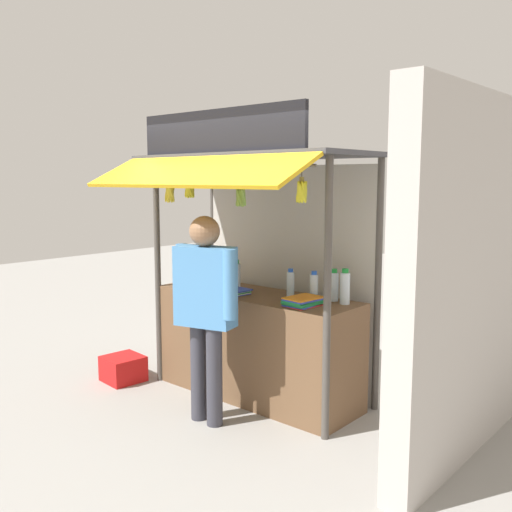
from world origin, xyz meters
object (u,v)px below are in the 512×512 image
object	(u,v)px
banana_bunch_inner_left	(170,193)
water_bottle_right	(334,286)
water_bottle_rear_center	(314,287)
water_bottle_mid_right	(345,287)
water_bottle_center	(290,284)
banana_bunch_leftmost	(302,192)
water_bottle_back_left	(218,271)
magazine_stack_front_right	(303,301)
magazine_stack_front_left	(233,292)
plastic_crate	(123,369)
vendor_person	(205,300)
banana_bunch_inner_right	(190,190)
water_bottle_far_left	(236,276)
banana_bunch_rightmost	(241,197)

from	to	relation	value
banana_bunch_inner_left	water_bottle_right	bearing A→B (deg)	24.82
water_bottle_rear_center	water_bottle_mid_right	bearing A→B (deg)	11.91
water_bottle_center	water_bottle_right	world-z (taller)	water_bottle_right
banana_bunch_inner_left	banana_bunch_leftmost	bearing A→B (deg)	-0.03
water_bottle_back_left	magazine_stack_front_right	bearing A→B (deg)	-14.53
water_bottle_rear_center	banana_bunch_inner_left	bearing A→B (deg)	-156.77
water_bottle_back_left	water_bottle_mid_right	size ratio (longest dim) A/B	0.73
magazine_stack_front_left	banana_bunch_leftmost	world-z (taller)	banana_bunch_leftmost
plastic_crate	magazine_stack_front_left	bearing A→B (deg)	19.89
water_bottle_center	vendor_person	size ratio (longest dim) A/B	0.15
magazine_stack_front_left	banana_bunch_inner_right	bearing A→B (deg)	-137.67
magazine_stack_front_left	vendor_person	distance (m)	0.58
water_bottle_mid_right	magazine_stack_front_left	size ratio (longest dim) A/B	0.96
banana_bunch_leftmost	banana_bunch_inner_right	xyz separation A→B (m)	(-1.23, -0.00, 0.00)
vendor_person	water_bottle_back_left	bearing A→B (deg)	-65.56
banana_bunch_inner_left	magazine_stack_front_right	bearing A→B (deg)	13.62
banana_bunch_inner_left	vendor_person	bearing A→B (deg)	-20.93
water_bottle_back_left	magazine_stack_front_left	xyz separation A→B (m)	(0.59, -0.41, -0.08)
water_bottle_back_left	water_bottle_far_left	size ratio (longest dim) A/B	0.77
banana_bunch_leftmost	magazine_stack_front_left	bearing A→B (deg)	165.25
water_bottle_rear_center	vendor_person	size ratio (longest dim) A/B	0.15
water_bottle_center	water_bottle_mid_right	distance (m)	0.53
water_bottle_far_left	banana_bunch_leftmost	xyz separation A→B (m)	(1.08, -0.44, 0.82)
magazine_stack_front_left	water_bottle_right	bearing A→B (deg)	25.12
vendor_person	water_bottle_right	bearing A→B (deg)	-139.57
water_bottle_mid_right	magazine_stack_front_left	world-z (taller)	water_bottle_mid_right
water_bottle_back_left	magazine_stack_front_left	size ratio (longest dim) A/B	0.70
water_bottle_rear_center	magazine_stack_front_right	bearing A→B (deg)	-77.98
magazine_stack_front_left	magazine_stack_front_right	distance (m)	0.75
banana_bunch_rightmost	banana_bunch_inner_left	xyz separation A→B (m)	(-0.88, 0.00, 0.02)
banana_bunch_rightmost	banana_bunch_leftmost	distance (m)	0.62
water_bottle_center	magazine_stack_front_right	xyz separation A→B (m)	(0.30, -0.22, -0.08)
magazine_stack_front_left	plastic_crate	distance (m)	1.48
water_bottle_mid_right	banana_bunch_inner_right	xyz separation A→B (m)	(-1.25, -0.60, 0.81)
water_bottle_mid_right	water_bottle_right	bearing A→B (deg)	161.60
water_bottle_center	vendor_person	distance (m)	0.86
banana_bunch_rightmost	plastic_crate	distance (m)	2.28
magazine_stack_front_right	banana_bunch_inner_right	distance (m)	1.41
water_bottle_right	banana_bunch_leftmost	xyz separation A→B (m)	(0.12, -0.64, 0.82)
water_bottle_center	magazine_stack_front_right	world-z (taller)	water_bottle_center
water_bottle_center	magazine_stack_front_left	world-z (taller)	water_bottle_center
vendor_person	banana_bunch_inner_left	bearing A→B (deg)	-36.40
magazine_stack_front_right	banana_bunch_leftmost	distance (m)	0.99
magazine_stack_front_left	banana_bunch_rightmost	bearing A→B (deg)	-36.80
water_bottle_back_left	magazine_stack_front_right	distance (m)	1.38
banana_bunch_rightmost	vendor_person	distance (m)	0.89
water_bottle_right	water_bottle_rear_center	size ratio (longest dim) A/B	1.08
water_bottle_back_left	banana_bunch_leftmost	distance (m)	1.88
banana_bunch_inner_left	vendor_person	distance (m)	1.17
magazine_stack_front_right	vendor_person	xyz separation A→B (m)	(-0.54, -0.60, 0.03)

